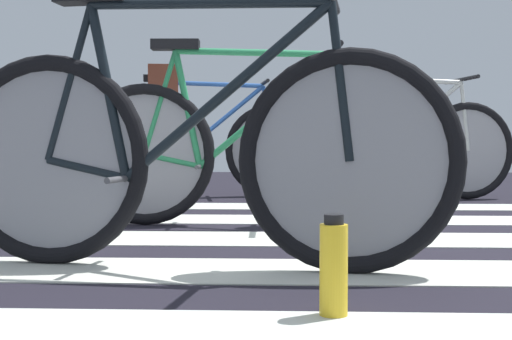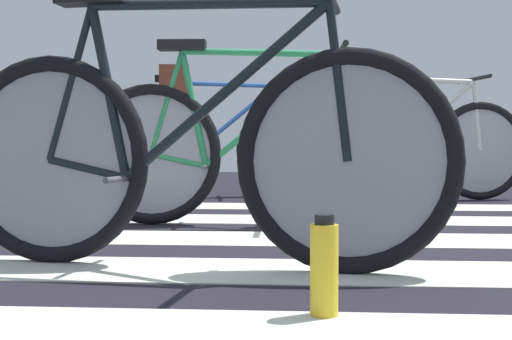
# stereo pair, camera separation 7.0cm
# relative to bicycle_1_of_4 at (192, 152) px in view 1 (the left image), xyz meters

# --- Properties ---
(ground) EXTENTS (18.00, 14.00, 0.02)m
(ground) POSITION_rel_bicycle_1_of_4_xyz_m (0.63, 0.55, -0.40)
(ground) COLOR black
(crosswalk_markings) EXTENTS (5.33, 4.24, 0.00)m
(crosswalk_markings) POSITION_rel_bicycle_1_of_4_xyz_m (0.58, 0.33, -0.38)
(crosswalk_markings) COLOR beige
(crosswalk_markings) RESTS_ON ground
(bicycle_1_of_4) EXTENTS (1.73, 0.52, 0.93)m
(bicycle_1_of_4) POSITION_rel_bicycle_1_of_4_xyz_m (0.00, 0.00, 0.00)
(bicycle_1_of_4) COLOR black
(bicycle_1_of_4) RESTS_ON ground
(bicycle_2_of_4) EXTENTS (1.74, 0.52, 0.93)m
(bicycle_2_of_4) POSITION_rel_bicycle_1_of_4_xyz_m (0.10, 1.22, 0.00)
(bicycle_2_of_4) COLOR black
(bicycle_2_of_4) RESTS_ON ground
(bicycle_3_of_4) EXTENTS (1.71, 0.56, 0.93)m
(bicycle_3_of_4) POSITION_rel_bicycle_1_of_4_xyz_m (1.15, 2.77, 0.00)
(bicycle_3_of_4) COLOR black
(bicycle_3_of_4) RESTS_ON ground
(cyclist_3_of_4) EXTENTS (0.38, 0.45, 0.97)m
(cyclist_3_of_4) POSITION_rel_bicycle_1_of_4_xyz_m (0.84, 2.70, 0.24)
(cyclist_3_of_4) COLOR brown
(cyclist_3_of_4) RESTS_ON ground
(bicycle_4_of_4) EXTENTS (1.72, 0.54, 0.93)m
(bicycle_4_of_4) POSITION_rel_bicycle_1_of_4_xyz_m (-0.31, 3.04, 0.00)
(bicycle_4_of_4) COLOR black
(bicycle_4_of_4) RESTS_ON ground
(cyclist_4_of_4) EXTENTS (0.37, 0.44, 1.00)m
(cyclist_4_of_4) POSITION_rel_bicycle_1_of_4_xyz_m (-0.62, 2.99, 0.26)
(cyclist_4_of_4) COLOR tan
(cyclist_4_of_4) RESTS_ON ground
(water_bottle) EXTENTS (0.07, 0.07, 0.25)m
(water_bottle) POSITION_rel_bicycle_1_of_4_xyz_m (0.42, -0.61, -0.27)
(water_bottle) COLOR gold
(water_bottle) RESTS_ON ground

